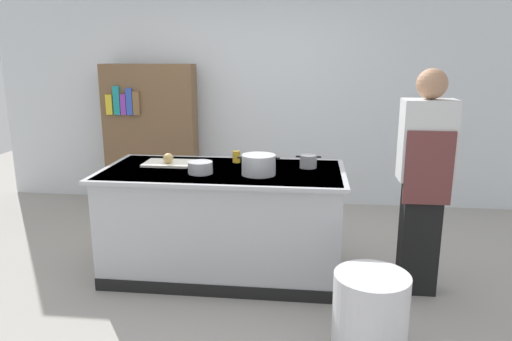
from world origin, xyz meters
The scene contains 12 objects.
ground_plane centered at (0.00, 0.00, 0.00)m, with size 10.00×10.00×0.00m, color #9E9991.
back_wall centered at (0.00, 2.10, 1.50)m, with size 6.40×0.12×3.00m, color silver.
counter_island centered at (0.00, 0.00, 0.47)m, with size 1.98×0.98×0.90m.
cutting_board centered at (-0.50, 0.13, 0.91)m, with size 0.40×0.28×0.02m, color silver.
onion centered at (-0.48, 0.09, 0.96)m, with size 0.09×0.09×0.09m, color tan.
stock_pot centered at (0.31, -0.13, 0.98)m, with size 0.33×0.27×0.16m.
sauce_pan centered at (0.69, 0.15, 0.95)m, with size 0.21×0.14×0.11m.
mixing_bowl centered at (-0.15, -0.15, 0.95)m, with size 0.19×0.19×0.10m, color #B7BABF.
juice_cup centered at (0.07, 0.27, 0.95)m, with size 0.07×0.07×0.10m, color yellow.
trash_bin centered at (1.10, -1.03, 0.26)m, with size 0.46×0.46×0.53m, color silver.
person_chef centered at (1.55, -0.16, 0.91)m, with size 0.38×0.25×1.72m.
bookshelf centered at (-1.21, 1.80, 0.85)m, with size 1.10×0.31×1.70m.
Camera 1 is at (0.71, -3.73, 1.82)m, focal length 33.61 mm.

